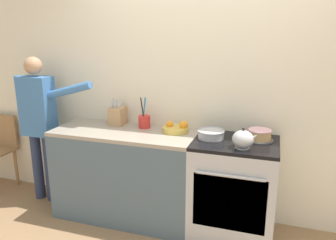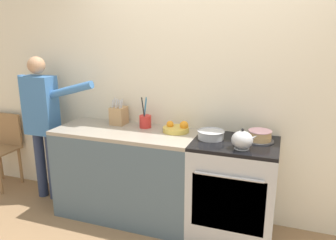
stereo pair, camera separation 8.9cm
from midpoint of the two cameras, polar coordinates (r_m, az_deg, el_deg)
The scene contains 10 objects.
wall_back at distance 3.17m, azimuth 5.71°, elevation 5.44°, with size 8.00×0.04×2.60m.
counter_cabinet at distance 3.36m, azimuth -8.05°, elevation -9.25°, with size 1.39×0.60×0.91m.
stove_range at distance 3.07m, azimuth 10.45°, elevation -11.72°, with size 0.73×0.63×0.91m.
layer_cake at distance 2.96m, azimuth 14.83°, elevation -2.60°, with size 0.24×0.24×0.10m.
tea_kettle at distance 2.73m, azimuth 12.05°, elevation -3.32°, with size 0.21×0.17×0.17m.
mixing_bowl at distance 2.94m, azimuth 6.64°, elevation -2.46°, with size 0.24×0.24×0.08m.
knife_block at distance 3.40m, azimuth -9.54°, elevation 0.74°, with size 0.14×0.16×0.27m.
utensil_crock at distance 3.25m, azimuth -4.92°, elevation -0.18°, with size 0.12×0.12×0.31m.
fruit_bowl at distance 3.12m, azimuth 0.62°, elevation -1.46°, with size 0.25×0.25×0.11m.
person_baker at distance 3.76m, azimuth -22.15°, elevation 0.35°, with size 0.91×0.20×1.59m.
Camera 1 is at (0.62, -2.45, 1.82)m, focal length 35.00 mm.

